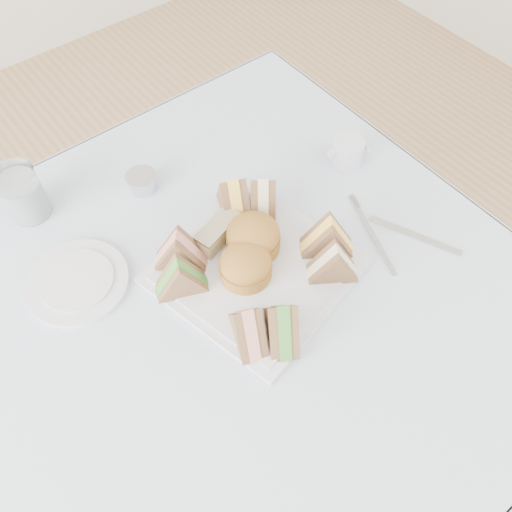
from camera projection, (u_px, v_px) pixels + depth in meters
floor at (240, 430)px, 1.55m from camera, size 4.00×4.00×0.00m
table at (237, 382)px, 1.25m from camera, size 0.90×0.90×0.74m
tablecloth at (230, 301)px, 0.94m from camera, size 1.02×1.02×0.01m
serving_plate at (256, 270)px, 0.97m from camera, size 0.37×0.37×0.01m
sandwich_fl_a at (248, 324)px, 0.85m from camera, size 0.08×0.11×0.09m
sandwich_fl_b at (282, 320)px, 0.85m from camera, size 0.09×0.11×0.09m
sandwich_fr_a at (328, 235)px, 0.95m from camera, size 0.11×0.09×0.09m
sandwich_fr_b at (334, 261)px, 0.92m from camera, size 0.10×0.09×0.08m
sandwich_bl_a at (180, 275)px, 0.91m from camera, size 0.10×0.08×0.08m
sandwich_bl_b at (179, 249)px, 0.94m from camera, size 0.10×0.09×0.08m
sandwich_br_a at (263, 195)px, 1.00m from camera, size 0.09×0.10×0.09m
sandwich_br_b at (234, 197)px, 1.00m from camera, size 0.09×0.11×0.09m
scone_left at (246, 265)px, 0.93m from camera, size 0.12×0.12×0.06m
scone_right at (253, 236)px, 0.96m from camera, size 0.14×0.14×0.07m
pastry_slice at (218, 233)px, 0.98m from camera, size 0.10×0.06×0.04m
side_plate at (77, 282)px, 0.96m from camera, size 0.23×0.23×0.01m
water_glass at (23, 193)px, 1.01m from camera, size 0.09×0.09×0.11m
tea_strainer at (142, 183)px, 1.07m from camera, size 0.07×0.07×0.03m
knife at (415, 236)px, 1.02m from camera, size 0.08×0.17×0.00m
fork at (376, 241)px, 1.01m from camera, size 0.07×0.16×0.00m
creamer_jug at (347, 151)px, 1.11m from camera, size 0.08×0.08×0.06m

